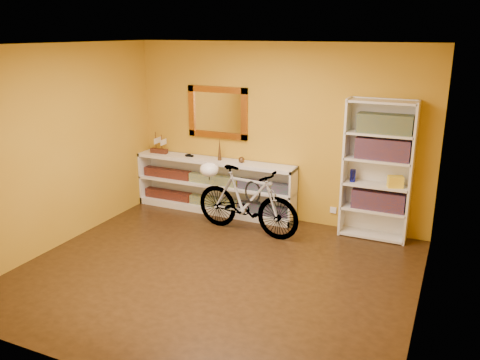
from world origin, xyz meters
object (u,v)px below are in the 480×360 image
at_px(console_unit, 214,186).
at_px(bookcase, 377,171).
at_px(helmet, 209,169).
at_px(bicycle, 247,201).

xyz_separation_m(console_unit, bookcase, (2.44, 0.03, 0.52)).
height_order(bookcase, helmet, bookcase).
height_order(console_unit, helmet, helmet).
distance_m(console_unit, helmet, 0.67).
relative_size(bookcase, helmet, 6.93).
xyz_separation_m(console_unit, bicycle, (0.79, -0.56, 0.05)).
bearing_deg(bookcase, helmet, -167.10).
distance_m(console_unit, bicycle, 0.97).
height_order(console_unit, bicycle, bicycle).
distance_m(bookcase, bicycle, 1.81).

